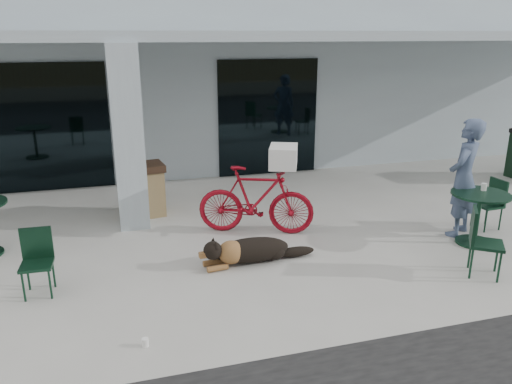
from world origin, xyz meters
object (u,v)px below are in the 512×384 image
object	(u,v)px
cafe_chair_near	(37,264)
cafe_table_far	(477,219)
bicycle	(256,200)
trash_receptacle	(148,189)
dog	(252,249)
cafe_chair_far_b	(488,204)
person	(464,178)
cafe_chair_far_a	(487,243)

from	to	relation	value
cafe_chair_near	cafe_table_far	bearing A→B (deg)	0.89
bicycle	cafe_chair_near	bearing A→B (deg)	132.86
cafe_chair_near	trash_receptacle	bearing A→B (deg)	61.02
dog	cafe_table_far	world-z (taller)	cafe_table_far
dog	cafe_chair_far_b	bearing A→B (deg)	-3.90
cafe_table_far	dog	bearing A→B (deg)	175.12
bicycle	cafe_table_far	xyz separation A→B (m)	(3.29, -1.42, -0.16)
cafe_table_far	cafe_chair_far_b	xyz separation A→B (m)	(0.62, 0.51, 0.01)
cafe_chair_far_b	trash_receptacle	size ratio (longest dim) A/B	0.89
cafe_table_far	person	world-z (taller)	person
cafe_chair_near	person	distance (m)	6.60
person	cafe_chair_far_a	bearing A→B (deg)	31.10
cafe_chair_near	person	size ratio (longest dim) A/B	0.44
cafe_table_far	trash_receptacle	xyz separation A→B (m)	(-4.97, 2.82, 0.07)
dog	cafe_chair_far_b	world-z (taller)	cafe_chair_far_b
cafe_table_far	cafe_chair_far_b	world-z (taller)	cafe_chair_far_b
cafe_chair_far_a	cafe_chair_far_b	size ratio (longest dim) A/B	1.11
bicycle	cafe_table_far	bearing A→B (deg)	-91.38
dog	cafe_chair_near	xyz separation A→B (m)	(-2.92, -0.16, 0.22)
trash_receptacle	cafe_chair_far_b	bearing A→B (deg)	-22.50
person	trash_receptacle	distance (m)	5.52
cafe_table_far	cafe_chair_far_a	size ratio (longest dim) A/B	0.94
cafe_chair_far_b	cafe_table_far	bearing A→B (deg)	-54.54
cafe_chair_far_a	cafe_chair_far_b	world-z (taller)	cafe_chair_far_a
person	trash_receptacle	world-z (taller)	person
bicycle	trash_receptacle	bearing A→B (deg)	71.85
bicycle	person	xyz separation A→B (m)	(3.28, -0.99, 0.40)
trash_receptacle	cafe_chair_near	bearing A→B (deg)	-121.24
cafe_chair_far_a	dog	bearing A→B (deg)	102.30
cafe_chair_near	person	xyz separation A→B (m)	(6.57, 0.27, 0.55)
bicycle	dog	size ratio (longest dim) A/B	1.49
person	trash_receptacle	bearing A→B (deg)	-60.48
dog	cafe_table_far	size ratio (longest dim) A/B	1.44
dog	person	xyz separation A→B (m)	(3.65, 0.11, 0.77)
trash_receptacle	cafe_chair_far_a	bearing A→B (deg)	-41.33
cafe_chair_near	cafe_chair_far_a	distance (m)	6.05
cafe_chair_near	cafe_chair_far_b	world-z (taller)	cafe_chair_far_b
cafe_chair_far_a	person	size ratio (longest dim) A/B	0.49
person	dog	bearing A→B (deg)	-32.88
dog	cafe_chair_far_b	size ratio (longest dim) A/B	1.50
cafe_table_far	cafe_chair_far_a	xyz separation A→B (m)	(-0.65, -0.98, 0.06)
bicycle	cafe_chair_far_b	world-z (taller)	bicycle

